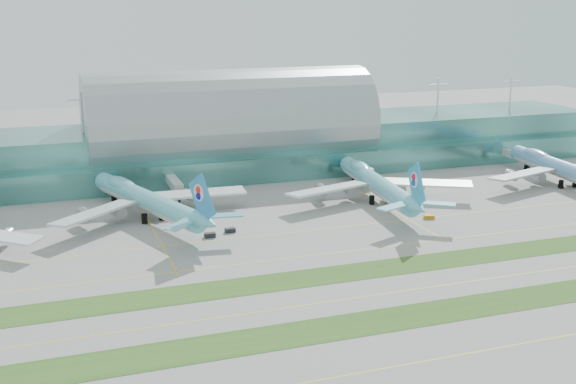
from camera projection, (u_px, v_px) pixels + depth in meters
name	position (u px, v px, depth m)	size (l,w,h in m)	color
ground	(356.00, 275.00, 191.36)	(700.00, 700.00, 0.00)	gray
terminal	(231.00, 138.00, 305.26)	(340.00, 69.10, 36.00)	#3D7A75
grass_strip_near	(407.00, 317.00, 165.80)	(420.00, 12.00, 0.08)	#2D591E
grass_strip_far	(353.00, 272.00, 193.18)	(420.00, 12.00, 0.08)	#2D591E
taxiline_a	(454.00, 356.00, 147.56)	(420.00, 0.35, 0.01)	yellow
taxiline_b	(380.00, 294.00, 178.58)	(420.00, 0.35, 0.01)	yellow
taxiline_c	(330.00, 253.00, 207.79)	(420.00, 0.35, 0.01)	yellow
taxiline_d	(304.00, 231.00, 227.86)	(420.00, 0.35, 0.01)	yellow
airliner_b	(146.00, 199.00, 239.28)	(66.97, 77.91, 22.15)	#5CBBCA
airliner_c	(376.00, 182.00, 261.17)	(70.19, 80.05, 22.02)	#60BED3
airliner_d	(562.00, 168.00, 283.50)	(70.47, 80.29, 22.09)	#5E98D0
gse_c	(210.00, 235.00, 221.58)	(3.39, 1.88, 1.45)	black
gse_d	(230.00, 230.00, 226.30)	(3.18, 1.86, 1.40)	black
gse_e	(429.00, 217.00, 240.58)	(3.50, 1.81, 1.28)	#C9760B
gse_f	(405.00, 206.00, 253.42)	(3.20, 1.70, 1.27)	black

